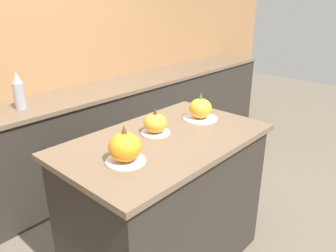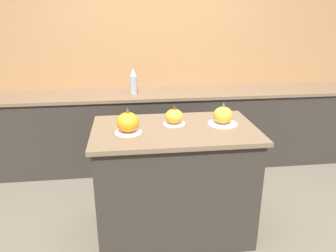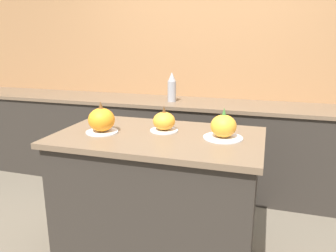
{
  "view_description": "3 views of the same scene",
  "coord_description": "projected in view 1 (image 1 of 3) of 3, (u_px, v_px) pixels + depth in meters",
  "views": [
    {
      "loc": [
        -1.32,
        -1.22,
        1.74
      ],
      "look_at": [
        0.0,
        -0.02,
        1.03
      ],
      "focal_mm": 35.0,
      "sensor_mm": 36.0,
      "label": 1
    },
    {
      "loc": [
        -0.35,
        -2.39,
        1.84
      ],
      "look_at": [
        -0.06,
        -0.05,
        0.99
      ],
      "focal_mm": 35.0,
      "sensor_mm": 36.0,
      "label": 2
    },
    {
      "loc": [
        0.64,
        -1.87,
        1.53
      ],
      "look_at": [
        0.06,
        0.01,
        1.01
      ],
      "focal_mm": 35.0,
      "sensor_mm": 36.0,
      "label": 3
    }
  ],
  "objects": [
    {
      "name": "pumpkin_cake_left",
      "position": [
        125.0,
        148.0,
        1.65
      ],
      "size": [
        0.21,
        0.21,
        0.2
      ],
      "color": "silver",
      "rests_on": "kitchen_island"
    },
    {
      "name": "wall_back",
      "position": [
        28.0,
        56.0,
        2.88
      ],
      "size": [
        8.0,
        0.06,
        2.5
      ],
      "color": "#9E7047",
      "rests_on": "ground_plane"
    },
    {
      "name": "bottle_tall",
      "position": [
        19.0,
        91.0,
        2.52
      ],
      "size": [
        0.09,
        0.09,
        0.3
      ],
      "color": "#99999E",
      "rests_on": "back_counter"
    },
    {
      "name": "pumpkin_cake_center",
      "position": [
        155.0,
        124.0,
        2.0
      ],
      "size": [
        0.18,
        0.18,
        0.17
      ],
      "color": "silver",
      "rests_on": "kitchen_island"
    },
    {
      "name": "kitchen_island",
      "position": [
        166.0,
        204.0,
        2.14
      ],
      "size": [
        1.29,
        0.77,
        0.95
      ],
      "color": "#2D2823",
      "rests_on": "ground_plane"
    },
    {
      "name": "pumpkin_cake_right",
      "position": [
        200.0,
        109.0,
        2.24
      ],
      "size": [
        0.24,
        0.24,
        0.19
      ],
      "color": "silver",
      "rests_on": "kitchen_island"
    },
    {
      "name": "back_counter",
      "position": [
        59.0,
        148.0,
        2.96
      ],
      "size": [
        6.0,
        0.6,
        0.92
      ],
      "color": "#2D2823",
      "rests_on": "ground_plane"
    }
  ]
}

